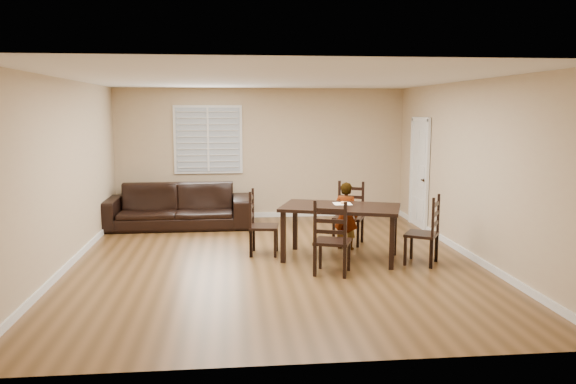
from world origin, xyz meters
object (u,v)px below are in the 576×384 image
object	(u,v)px
chair_near	(350,215)
chair_left	(256,225)
child	(346,216)
donut	(344,202)
chair_far	(331,242)
dining_table	(341,212)
sofa	(177,206)
chair_right	(430,233)

from	to	relation	value
chair_near	chair_left	size ratio (longest dim) A/B	1.03
chair_near	child	xyz separation A→B (m)	(-0.17, -0.45, 0.07)
donut	chair_near	bearing A→B (deg)	71.66
chair_far	chair_left	distance (m)	1.60
dining_table	sofa	bearing A→B (deg)	154.85
dining_table	child	distance (m)	0.66
dining_table	sofa	distance (m)	3.78
donut	child	bearing A→B (deg)	73.83
chair_far	child	world-z (taller)	child
chair_far	donut	size ratio (longest dim) A/B	10.13
dining_table	chair_far	distance (m)	0.96
chair_near	donut	distance (m)	0.98
chair_left	donut	xyz separation A→B (m)	(1.34, -0.23, 0.38)
chair_near	chair_left	bearing A→B (deg)	-134.80
chair_left	child	world-z (taller)	child
chair_far	child	size ratio (longest dim) A/B	0.95
dining_table	sofa	xyz separation A→B (m)	(-2.70, 2.62, -0.32)
donut	chair_left	bearing A→B (deg)	170.26
chair_near	child	size ratio (longest dim) A/B	0.95
chair_far	child	xyz separation A→B (m)	(0.51, 1.47, 0.07)
chair_right	sofa	size ratio (longest dim) A/B	0.36
dining_table	donut	xyz separation A→B (m)	(0.08, 0.18, 0.11)
chair_near	chair_right	world-z (taller)	chair_near
chair_near	sofa	distance (m)	3.45
child	chair_right	bearing A→B (deg)	163.82
dining_table	child	xyz separation A→B (m)	(0.21, 0.60, -0.18)
dining_table	donut	size ratio (longest dim) A/B	19.00
chair_far	chair_left	bearing A→B (deg)	-32.98
chair_left	chair_right	size ratio (longest dim) A/B	0.99
chair_near	child	bearing A→B (deg)	-86.45
chair_far	child	bearing A→B (deg)	-88.78
dining_table	chair_left	size ratio (longest dim) A/B	1.93
dining_table	chair_near	distance (m)	1.14
dining_table	sofa	world-z (taller)	sofa
chair_far	chair_right	xyz separation A→B (m)	(1.55, 0.42, -0.01)
chair_far	chair_left	size ratio (longest dim) A/B	1.03
dining_table	donut	bearing A→B (deg)	83.66
donut	chair_far	bearing A→B (deg)	-110.30
sofa	chair_near	bearing A→B (deg)	-27.29
chair_far	sofa	size ratio (longest dim) A/B	0.37
chair_near	donut	bearing A→B (deg)	-84.46
chair_far	chair_right	size ratio (longest dim) A/B	1.02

